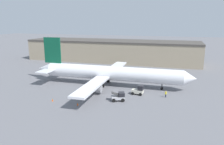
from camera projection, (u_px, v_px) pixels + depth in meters
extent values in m
plane|color=slate|center=(112.00, 86.00, 60.51)|extent=(400.00, 400.00, 0.00)
cube|color=gray|center=(112.00, 51.00, 96.42)|extent=(74.45, 15.92, 8.43)
cube|color=#47423D|center=(112.00, 41.00, 95.36)|extent=(74.45, 16.24, 0.70)
cylinder|color=white|center=(112.00, 73.00, 59.68)|extent=(37.53, 4.40, 3.88)
cone|color=white|center=(190.00, 78.00, 54.27)|extent=(3.16, 3.85, 3.81)
cone|color=white|center=(45.00, 69.00, 65.25)|extent=(4.32, 3.75, 3.69)
cube|color=white|center=(115.00, 67.00, 70.20)|extent=(3.78, 17.25, 0.50)
cube|color=white|center=(92.00, 86.00, 50.48)|extent=(3.78, 17.25, 0.50)
cylinder|color=#939399|center=(113.00, 73.00, 68.11)|extent=(2.97, 2.03, 1.99)
cylinder|color=#939399|center=(96.00, 88.00, 53.22)|extent=(2.97, 2.03, 1.99)
cube|color=#0C4C33|center=(52.00, 50.00, 63.16)|extent=(5.19, 0.43, 7.40)
cube|color=white|center=(61.00, 65.00, 68.38)|extent=(3.56, 4.71, 0.24)
cube|color=white|center=(45.00, 71.00, 60.39)|extent=(3.56, 4.71, 0.24)
cylinder|color=#38383D|center=(162.00, 87.00, 56.72)|extent=(0.28, 0.28, 1.60)
cylinder|color=black|center=(162.00, 88.00, 56.83)|extent=(0.70, 0.36, 0.70)
cylinder|color=#38383D|center=(103.00, 85.00, 58.46)|extent=(0.28, 0.28, 1.60)
cylinder|color=black|center=(103.00, 86.00, 58.54)|extent=(0.90, 0.36, 0.90)
cylinder|color=#38383D|center=(108.00, 80.00, 63.18)|extent=(0.28, 0.28, 1.60)
cylinder|color=black|center=(108.00, 81.00, 63.27)|extent=(0.90, 0.36, 0.90)
cylinder|color=#1E2338|center=(166.00, 96.00, 51.21)|extent=(0.26, 0.26, 0.77)
cylinder|color=yellow|center=(166.00, 93.00, 51.05)|extent=(0.35, 0.35, 0.61)
sphere|color=tan|center=(166.00, 91.00, 50.96)|extent=(0.22, 0.22, 0.22)
cube|color=beige|center=(137.00, 91.00, 53.17)|extent=(2.92, 1.87, 0.83)
cube|color=black|center=(141.00, 88.00, 52.64)|extent=(1.36, 1.54, 1.19)
cylinder|color=black|center=(140.00, 94.00, 52.19)|extent=(0.75, 0.36, 0.73)
cylinder|color=black|center=(142.00, 92.00, 53.61)|extent=(0.75, 0.36, 0.73)
cylinder|color=black|center=(133.00, 93.00, 52.93)|extent=(0.75, 0.36, 0.73)
cylinder|color=black|center=(135.00, 91.00, 54.34)|extent=(0.75, 0.36, 0.73)
cube|color=#B2B2B7|center=(118.00, 98.00, 49.01)|extent=(3.36, 2.72, 0.63)
cube|color=black|center=(122.00, 94.00, 48.89)|extent=(1.77, 1.98, 0.90)
cube|color=#333333|center=(116.00, 94.00, 48.76)|extent=(2.14, 1.83, 0.71)
cylinder|color=black|center=(123.00, 100.00, 48.27)|extent=(0.87, 0.55, 0.82)
cylinder|color=black|center=(122.00, 97.00, 50.03)|extent=(0.87, 0.55, 0.82)
cylinder|color=black|center=(114.00, 100.00, 48.14)|extent=(0.87, 0.55, 0.82)
cylinder|color=black|center=(113.00, 98.00, 49.89)|extent=(0.87, 0.55, 0.82)
cone|color=#EF590F|center=(52.00, 100.00, 48.78)|extent=(0.36, 0.36, 0.55)
cone|color=#EF590F|center=(78.00, 104.00, 46.41)|extent=(0.36, 0.36, 0.55)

